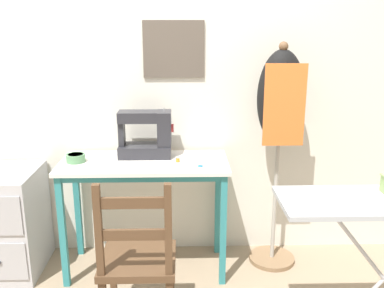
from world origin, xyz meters
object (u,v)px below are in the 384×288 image
Objects in this scene: fabric_bowl at (76,158)px; scissors at (206,166)px; thread_spool_near_machine at (178,160)px; wooden_chair at (138,261)px; filing_cabinet at (6,221)px; dress_form at (280,111)px; sewing_machine at (149,135)px.

scissors is at bearing -7.14° from fabric_bowl.
thread_spool_near_machine is 0.73m from wooden_chair.
dress_form is at bearing 1.67° from filing_cabinet.
thread_spool_near_machine reaches higher than filing_cabinet.
filing_cabinet is (-1.33, 0.12, -0.43)m from scissors.
fabric_bowl reaches higher than filing_cabinet.
dress_form reaches higher than sewing_machine.
wooden_chair is (-0.21, -0.59, -0.38)m from thread_spool_near_machine.
filing_cabinet is at bearing 174.72° from scissors.
dress_form is (0.49, 0.18, 0.31)m from scissors.
sewing_machine is 0.88m from wooden_chair.
scissors is 0.61m from dress_form.
dress_form is (0.86, -0.04, 0.17)m from sewing_machine.
thread_spool_near_machine is 0.02× the size of dress_form.
wooden_chair is at bearing -109.71° from thread_spool_near_machine.
thread_spool_near_machine is 0.05× the size of filing_cabinet.
scissors is (0.83, -0.10, -0.03)m from fabric_bowl.
filing_cabinet is 0.46× the size of dress_form.
wooden_chair is (0.45, -0.61, -0.39)m from fabric_bowl.
filing_cabinet is (-1.16, 0.04, -0.44)m from thread_spool_near_machine.
thread_spool_near_machine is at bearing -2.05° from fabric_bowl.
sewing_machine is at bearing 5.54° from filing_cabinet.
thread_spool_near_machine is (-0.18, 0.08, 0.01)m from scissors.
sewing_machine is 10.54× the size of thread_spool_near_machine.
scissors reaches higher than filing_cabinet.
wooden_chair is (-0.39, -0.51, -0.36)m from scissors.
scissors is at bearing -30.47° from sewing_machine.
wooden_chair is at bearing -33.77° from filing_cabinet.
thread_spool_near_machine is at bearing -35.17° from sewing_machine.
fabric_bowl is 0.84m from scissors.
thread_spool_near_machine is at bearing 155.29° from scissors.
fabric_bowl is at bearing 172.86° from scissors.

